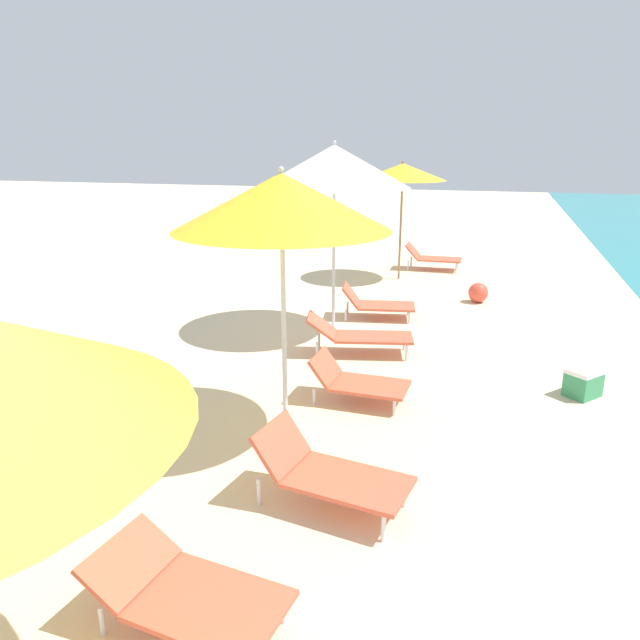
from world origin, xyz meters
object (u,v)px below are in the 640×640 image
Objects in this scene: umbrella_second at (282,202)px; lounger_farthest_shoreside at (432,257)px; lounger_second_inland at (328,471)px; lounger_third_inland at (358,334)px; lounger_nearest_shoreside at (186,592)px; umbrella_third at (334,166)px; person_walking_near at (290,212)px; lounger_third_shoreside at (376,303)px; umbrella_farthest at (403,172)px; lounger_second_shoreside at (356,381)px; cooler_box at (583,383)px; beach_ball at (478,293)px.

umbrella_second is 2.07× the size of lounger_farthest_shoreside.
lounger_second_inland reaches higher than lounger_third_inland.
lounger_third_inland is at bearing 98.57° from lounger_nearest_shoreside.
lounger_second_inland is at bearing -75.22° from umbrella_third.
lounger_nearest_shoreside is 0.82× the size of person_walking_near.
lounger_nearest_shoreside is at bearing -98.34° from lounger_third_shoreside.
umbrella_farthest is 1.61× the size of person_walking_near.
umbrella_farthest reaches higher than lounger_second_shoreside.
lounger_third_inland is 3.19× the size of cooler_box.
lounger_nearest_shoreside is 11.11m from umbrella_farthest.
umbrella_second is 3.47m from lounger_third_inland.
lounger_farthest_shoreside is (-0.28, 10.55, -0.01)m from lounger_second_inland.
lounger_second_shoreside is at bearing -90.35° from lounger_farthest_shoreside.
umbrella_farthest is (-0.38, 10.89, 2.18)m from lounger_nearest_shoreside.
umbrella_third is (-1.04, 2.70, 2.45)m from lounger_second_shoreside.
lounger_third_shoreside is 4.03m from umbrella_farthest.
lounger_nearest_shoreside is at bearing -83.38° from umbrella_second.
lounger_second_shoreside is 0.38× the size of umbrella_third.
lounger_farthest_shoreside is (0.56, 9.32, -2.19)m from umbrella_second.
lounger_farthest_shoreside is at bearing 64.05° from umbrella_farthest.
beach_ball is (1.88, -1.71, -2.25)m from umbrella_farthest.
umbrella_farthest is (0.41, 4.36, -0.28)m from umbrella_third.
lounger_farthest_shoreside reaches higher than lounger_second_shoreside.
cooler_box is at bearing 61.86° from lounger_second_inland.
lounger_second_shoreside is at bearing -103.16° from beach_ball.
lounger_second_inland is 7.65m from beach_ball.
lounger_third_shoreside is 0.52× the size of umbrella_farthest.
lounger_third_inland is at bearing -93.54° from lounger_farthest_shoreside.
lounger_farthest_shoreside is at bearing 100.79° from lounger_second_inland.
lounger_third_inland is at bearing 167.08° from cooler_box.
lounger_second_inland is 4.04m from cooler_box.
cooler_box is 4.61m from beach_ball.
lounger_third_shoreside is 0.83× the size of lounger_third_inland.
lounger_nearest_shoreside is 7.49m from lounger_third_shoreside.
umbrella_second is 7.20× the size of beach_ball.
cooler_box is at bearing -71.52° from beach_ball.
lounger_second_inland reaches higher than cooler_box.
umbrella_second is at bearing 103.87° from lounger_nearest_shoreside.
lounger_nearest_shoreside is at bearing -91.81° from lounger_second_shoreside.
lounger_second_shoreside is 0.86× the size of lounger_farthest_shoreside.
lounger_nearest_shoreside is at bearing -87.98° from umbrella_farthest.
lounger_third_inland is 1.00× the size of person_walking_near.
beach_ball is at bearing 108.48° from cooler_box.
lounger_second_shoreside is at bearing -90.49° from lounger_third_inland.
lounger_third_shoreside is 4.19m from cooler_box.
umbrella_farthest is 5.74m from person_walking_near.
lounger_third_shoreside is 2.44m from beach_ball.
umbrella_farthest is (-0.63, 7.06, 2.18)m from lounger_second_shoreside.
lounger_third_inland is 4.21× the size of beach_ball.
person_walking_near reaches higher than lounger_second_shoreside.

